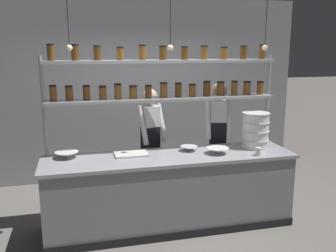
{
  "coord_description": "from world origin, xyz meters",
  "views": [
    {
      "loc": [
        -1.09,
        -4.23,
        2.22
      ],
      "look_at": [
        0.02,
        0.2,
        1.24
      ],
      "focal_mm": 40.0,
      "sensor_mm": 36.0,
      "label": 1
    }
  ],
  "objects": [
    {
      "name": "ground_plane",
      "position": [
        0.0,
        0.0,
        0.0
      ],
      "size": [
        40.0,
        40.0,
        0.0
      ],
      "primitive_type": "plane",
      "color": "slate"
    },
    {
      "name": "serving_cup_front",
      "position": [
        1.04,
        -0.26,
        0.97
      ],
      "size": [
        0.07,
        0.07,
        0.1
      ],
      "color": "silver",
      "rests_on": "prep_counter"
    },
    {
      "name": "pendant_light_row",
      "position": [
        0.02,
        0.0,
        2.25
      ],
      "size": [
        2.38,
        0.07,
        0.79
      ],
      "color": "black"
    },
    {
      "name": "prep_counter",
      "position": [
        0.0,
        -0.0,
        0.46
      ],
      "size": [
        3.06,
        0.76,
        0.92
      ],
      "color": "gray",
      "rests_on": "ground_plane"
    },
    {
      "name": "prep_bowl_near_left",
      "position": [
        -1.22,
        0.2,
        0.96
      ],
      "size": [
        0.28,
        0.28,
        0.08
      ],
      "color": "white",
      "rests_on": "prep_counter"
    },
    {
      "name": "chef_left",
      "position": [
        -0.11,
        0.67,
        0.96
      ],
      "size": [
        0.42,
        0.35,
        1.66
      ],
      "rotation": [
        0.0,
        0.0,
        0.31
      ],
      "color": "black",
      "rests_on": "ground_plane"
    },
    {
      "name": "back_wall",
      "position": [
        0.0,
        1.99,
        1.5
      ],
      "size": [
        5.46,
        0.12,
        3.0
      ],
      "primitive_type": "cube",
      "color": "#939399",
      "rests_on": "ground_plane"
    },
    {
      "name": "spice_shelf_unit",
      "position": [
        0.01,
        0.33,
        1.77
      ],
      "size": [
        2.94,
        0.28,
        2.25
      ],
      "color": "#999BA0",
      "rests_on": "ground_plane"
    },
    {
      "name": "prep_bowl_center_front",
      "position": [
        0.28,
        0.14,
        0.95
      ],
      "size": [
        0.22,
        0.22,
        0.06
      ],
      "color": "silver",
      "rests_on": "prep_counter"
    },
    {
      "name": "container_stack",
      "position": [
        1.17,
        0.09,
        1.15
      ],
      "size": [
        0.35,
        0.35,
        0.46
      ],
      "color": "white",
      "rests_on": "prep_counter"
    },
    {
      "name": "chef_center",
      "position": [
        0.83,
        0.55,
        1.0
      ],
      "size": [
        0.41,
        0.34,
        1.73
      ],
      "rotation": [
        0.0,
        0.0,
        -0.25
      ],
      "color": "black",
      "rests_on": "ground_plane"
    },
    {
      "name": "prep_bowl_center_back",
      "position": [
        0.59,
        -0.07,
        0.96
      ],
      "size": [
        0.27,
        0.27,
        0.08
      ],
      "color": "white",
      "rests_on": "prep_counter"
    },
    {
      "name": "cutting_board",
      "position": [
        -0.46,
        0.13,
        0.93
      ],
      "size": [
        0.4,
        0.26,
        0.02
      ],
      "color": "silver",
      "rests_on": "prep_counter"
    }
  ]
}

